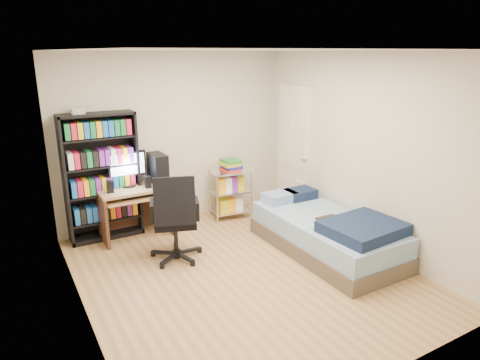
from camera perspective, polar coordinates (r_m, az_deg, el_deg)
room at (r=4.65m, az=0.40°, el=1.36°), size 3.58×4.08×2.58m
media_shelf at (r=6.03m, az=-17.97°, el=0.57°), size 0.97×0.32×1.80m
computer_desk at (r=6.06m, az=-13.12°, el=-1.34°), size 0.95×0.55×1.20m
office_chair at (r=5.33m, az=-8.56°, el=-6.99°), size 0.85×0.85×1.12m
wire_cart at (r=6.55m, az=-1.35°, el=-0.00°), size 0.62×0.49×0.92m
bed at (r=5.63m, az=11.57°, el=-6.93°), size 1.03×2.05×0.58m
door at (r=6.73m, az=7.28°, el=3.88°), size 0.12×0.80×2.00m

